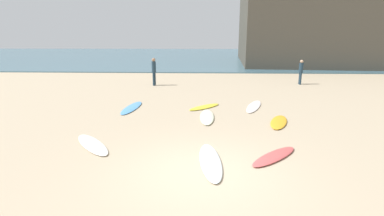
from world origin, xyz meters
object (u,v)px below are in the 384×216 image
object	(u,v)px
surfboard_0	(207,117)
surfboard_5	(132,108)
beachgoer_near	(301,71)
beachgoer_mid	(154,70)
surfboard_4	(274,156)
surfboard_2	(204,107)
surfboard_6	(279,122)
surfboard_7	(92,144)
surfboard_3	(210,161)
surfboard_1	(254,106)

from	to	relation	value
surfboard_0	surfboard_5	bearing A→B (deg)	-21.12
beachgoer_near	beachgoer_mid	world-z (taller)	beachgoer_mid
surfboard_4	surfboard_0	bearing A→B (deg)	160.83
surfboard_0	beachgoer_near	world-z (taller)	beachgoer_near
surfboard_0	beachgoer_near	size ratio (longest dim) A/B	1.37
surfboard_2	surfboard_6	size ratio (longest dim) A/B	0.95
surfboard_7	beachgoer_near	bearing A→B (deg)	-170.44
surfboard_7	surfboard_3	bearing A→B (deg)	124.14
surfboard_1	surfboard_6	world-z (taller)	surfboard_6
surfboard_0	surfboard_4	world-z (taller)	surfboard_0
surfboard_5	beachgoer_mid	distance (m)	6.28
beachgoer_mid	surfboard_3	bearing A→B (deg)	-154.05
surfboard_1	surfboard_3	bearing A→B (deg)	89.26
surfboard_4	surfboard_3	bearing A→B (deg)	-122.39
surfboard_2	surfboard_3	bearing A→B (deg)	-43.80
surfboard_1	beachgoer_near	xyz separation A→B (m)	(4.27, 6.50, 0.90)
surfboard_5	surfboard_6	bearing A→B (deg)	167.40
surfboard_4	surfboard_5	xyz separation A→B (m)	(-5.38, 5.35, -0.01)
surfboard_6	surfboard_4	bearing A→B (deg)	-86.22
surfboard_6	beachgoer_near	bearing A→B (deg)	87.60
surfboard_5	surfboard_6	distance (m)	6.67
surfboard_2	surfboard_4	xyz separation A→B (m)	(1.95, -5.61, 0.01)
surfboard_7	surfboard_6	bearing A→B (deg)	162.57
surfboard_1	surfboard_4	xyz separation A→B (m)	(-0.43, -5.84, 0.01)
beachgoer_near	surfboard_1	bearing A→B (deg)	151.69
surfboard_1	surfboard_3	distance (m)	6.62
surfboard_0	surfboard_7	bearing A→B (deg)	42.28
surfboard_5	surfboard_3	bearing A→B (deg)	127.14
surfboard_3	surfboard_7	bearing A→B (deg)	159.03
surfboard_3	surfboard_4	bearing A→B (deg)	7.87
surfboard_0	surfboard_2	size ratio (longest dim) A/B	1.21
surfboard_6	beachgoer_mid	size ratio (longest dim) A/B	1.09
surfboard_1	surfboard_4	bearing A→B (deg)	104.97
surfboard_0	surfboard_6	distance (m)	2.89
beachgoer_near	beachgoer_mid	bearing A→B (deg)	99.53
surfboard_3	surfboard_6	world-z (taller)	surfboard_3
surfboard_0	surfboard_6	xyz separation A→B (m)	(2.82, -0.63, 0.00)
surfboard_0	surfboard_1	xyz separation A→B (m)	(2.28, 1.92, -0.01)
surfboard_3	surfboard_4	size ratio (longest dim) A/B	1.24
surfboard_4	beachgoer_mid	bearing A→B (deg)	160.20
surfboard_5	beachgoer_mid	size ratio (longest dim) A/B	1.36
surfboard_2	surfboard_7	size ratio (longest dim) A/B	0.86
surfboard_1	surfboard_4	world-z (taller)	surfboard_4
surfboard_6	surfboard_7	world-z (taller)	surfboard_6
beachgoer_near	surfboard_4	bearing A→B (deg)	164.16
surfboard_0	surfboard_4	distance (m)	4.34
surfboard_1	surfboard_5	distance (m)	5.82
surfboard_3	surfboard_4	distance (m)	1.87
surfboard_3	beachgoer_near	world-z (taller)	beachgoer_near
surfboard_2	beachgoer_near	xyz separation A→B (m)	(6.65, 6.72, 0.90)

